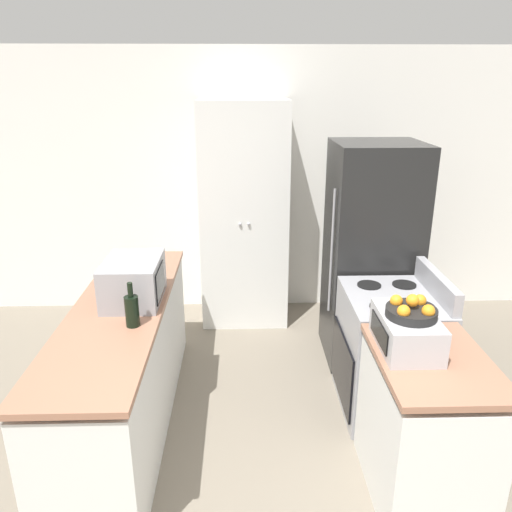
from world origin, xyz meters
name	(u,v)px	position (x,y,z in m)	size (l,w,h in m)	color
wall_back	(252,184)	(0.00, 3.17, 1.30)	(7.00, 0.06, 2.60)	white
counter_left	(125,367)	(-0.92, 1.21, 0.43)	(0.60, 2.23, 0.89)	silver
counter_right	(425,429)	(0.92, 0.51, 0.43)	(0.60, 0.83, 0.89)	silver
pantry_cabinet	(244,216)	(-0.08, 2.84, 1.07)	(0.82, 0.59, 2.13)	silver
stove	(388,352)	(0.94, 1.33, 0.45)	(0.66, 0.76, 1.05)	#9E9EA3
refrigerator	(371,255)	(0.97, 2.10, 0.92)	(0.72, 0.69, 1.84)	black
microwave	(133,280)	(-0.83, 1.31, 1.03)	(0.37, 0.50, 0.29)	#939399
wine_bottle	(132,310)	(-0.77, 0.94, 0.99)	(0.08, 0.08, 0.28)	black
toaster_oven	(406,331)	(0.80, 0.63, 0.99)	(0.30, 0.46, 0.20)	#B2B2B7
fruit_bowl	(411,310)	(0.80, 0.61, 1.13)	(0.27, 0.27, 0.13)	black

